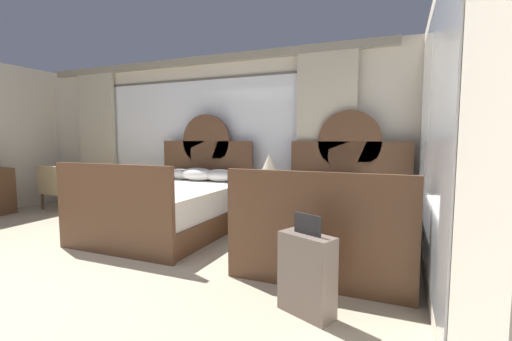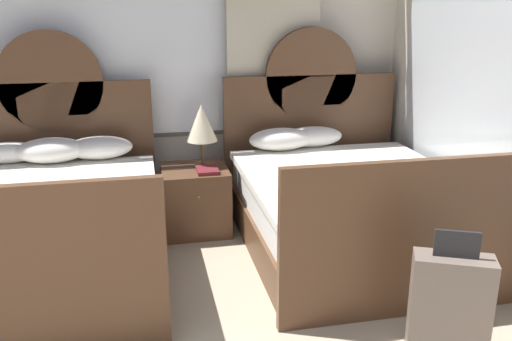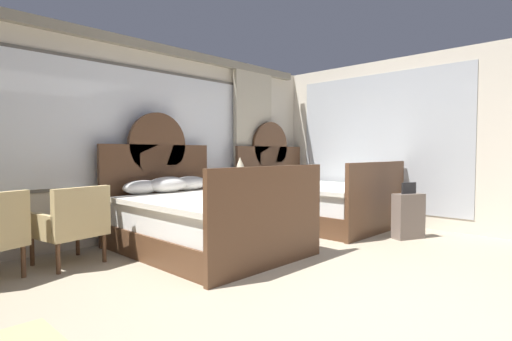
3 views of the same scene
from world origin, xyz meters
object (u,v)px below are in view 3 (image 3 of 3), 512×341
at_px(nightstand_between_beds, 239,211).
at_px(table_lamp_on_nightstand, 240,168).
at_px(armchair_by_window_left, 72,223).
at_px(suitcase_on_floor, 408,216).
at_px(bed_near_window, 203,219).
at_px(bed_near_mirror, 315,202).
at_px(book_on_nightstand, 249,192).

height_order(nightstand_between_beds, table_lamp_on_nightstand, table_lamp_on_nightstand).
xyz_separation_m(armchair_by_window_left, suitcase_on_floor, (3.69, -2.03, -0.13)).
bearing_deg(nightstand_between_beds, bed_near_window, -153.65).
xyz_separation_m(bed_near_mirror, table_lamp_on_nightstand, (-1.07, 0.65, 0.57)).
height_order(bed_near_window, book_on_nightstand, bed_near_window).
xyz_separation_m(table_lamp_on_nightstand, suitcase_on_floor, (1.12, -2.17, -0.63)).
height_order(bed_near_mirror, table_lamp_on_nightstand, bed_near_mirror).
bearing_deg(bed_near_window, suitcase_on_floor, -32.97).
distance_m(bed_near_window, bed_near_mirror, 2.30).
distance_m(bed_near_mirror, table_lamp_on_nightstand, 1.37).
distance_m(bed_near_mirror, armchair_by_window_left, 3.68).
height_order(book_on_nightstand, armchair_by_window_left, armchair_by_window_left).
bearing_deg(book_on_nightstand, table_lamp_on_nightstand, 95.46).
bearing_deg(suitcase_on_floor, armchair_by_window_left, 151.22).
bearing_deg(bed_near_mirror, nightstand_between_beds, 153.18).
xyz_separation_m(bed_near_mirror, suitcase_on_floor, (0.05, -1.52, -0.06)).
distance_m(bed_near_mirror, nightstand_between_beds, 1.29).
xyz_separation_m(bed_near_window, armchair_by_window_left, (-1.33, 0.50, 0.06)).
distance_m(book_on_nightstand, suitcase_on_floor, 2.29).
xyz_separation_m(bed_near_mirror, armchair_by_window_left, (-3.64, 0.51, 0.07)).
relative_size(book_on_nightstand, armchair_by_window_left, 0.31).
relative_size(bed_near_mirror, armchair_by_window_left, 2.55).
xyz_separation_m(nightstand_between_beds, table_lamp_on_nightstand, (0.08, 0.07, 0.66)).
bearing_deg(book_on_nightstand, bed_near_window, -159.87).
height_order(table_lamp_on_nightstand, suitcase_on_floor, table_lamp_on_nightstand).
bearing_deg(bed_near_window, bed_near_mirror, -0.24).
bearing_deg(table_lamp_on_nightstand, nightstand_between_beds, -140.58).
bearing_deg(table_lamp_on_nightstand, armchair_by_window_left, -176.90).
relative_size(table_lamp_on_nightstand, armchair_by_window_left, 0.65).
xyz_separation_m(book_on_nightstand, armchair_by_window_left, (-2.59, 0.04, -0.14)).
distance_m(table_lamp_on_nightstand, book_on_nightstand, 0.40).
relative_size(bed_near_mirror, table_lamp_on_nightstand, 3.94).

